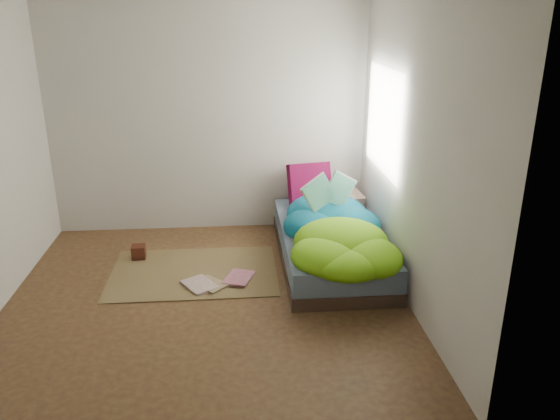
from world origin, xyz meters
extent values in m
cube|color=#47291B|center=(0.00, 0.00, 0.00)|extent=(3.50, 3.50, 0.00)
cube|color=silver|center=(0.00, 1.75, 1.30)|extent=(3.50, 0.04, 2.60)
cube|color=silver|center=(0.00, -1.75, 1.30)|extent=(3.50, 0.04, 2.60)
cube|color=silver|center=(1.75, 0.00, 1.30)|extent=(0.04, 3.50, 2.60)
cube|color=white|center=(1.74, 0.90, 1.40)|extent=(0.01, 1.00, 1.20)
cube|color=#35251D|center=(1.22, 0.72, 0.06)|extent=(1.00, 2.00, 0.12)
cube|color=#4B6378|center=(1.22, 0.72, 0.23)|extent=(0.98, 1.96, 0.22)
cube|color=brown|center=(-0.15, 0.55, 0.01)|extent=(1.60, 1.10, 0.01)
cube|color=beige|center=(1.43, 1.48, 0.40)|extent=(0.60, 0.47, 0.12)
cube|color=#4C0528|center=(1.11, 1.49, 0.58)|extent=(0.49, 0.23, 0.47)
cube|color=#3B1C0D|center=(-0.73, 0.92, 0.08)|extent=(0.14, 0.14, 0.14)
imported|color=beige|center=(-0.18, 0.18, 0.02)|extent=(0.38, 0.40, 0.02)
imported|color=#C77392|center=(0.17, 0.39, 0.03)|extent=(0.33, 0.38, 0.03)
imported|color=tan|center=(-0.06, 0.17, 0.02)|extent=(0.37, 0.37, 0.02)
camera|label=1|loc=(0.28, -4.28, 2.41)|focal=35.00mm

